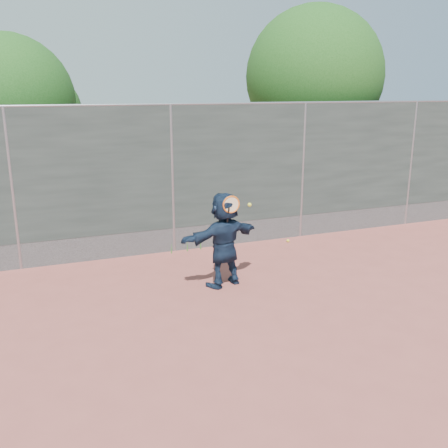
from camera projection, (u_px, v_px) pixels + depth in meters
name	position (u px, v px, depth m)	size (l,w,h in m)	color
ground	(238.00, 321.00, 7.33)	(80.00, 80.00, 0.00)	#9E4C42
player	(224.00, 239.00, 8.47)	(1.52, 0.48, 1.64)	#16253C
ball_ground	(288.00, 241.00, 11.05)	(0.07, 0.07, 0.07)	yellow
fence	(172.00, 176.00, 10.06)	(20.00, 0.06, 3.03)	#38423D
swing_action	(233.00, 206.00, 8.16)	(0.55, 0.17, 0.51)	orange
tree_right	(319.00, 81.00, 13.20)	(3.78, 3.60, 5.39)	#382314
tree_left	(16.00, 104.00, 11.46)	(3.15, 3.00, 4.53)	#382314
weed_clump	(189.00, 245.00, 10.44)	(0.68, 0.07, 0.30)	#387226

